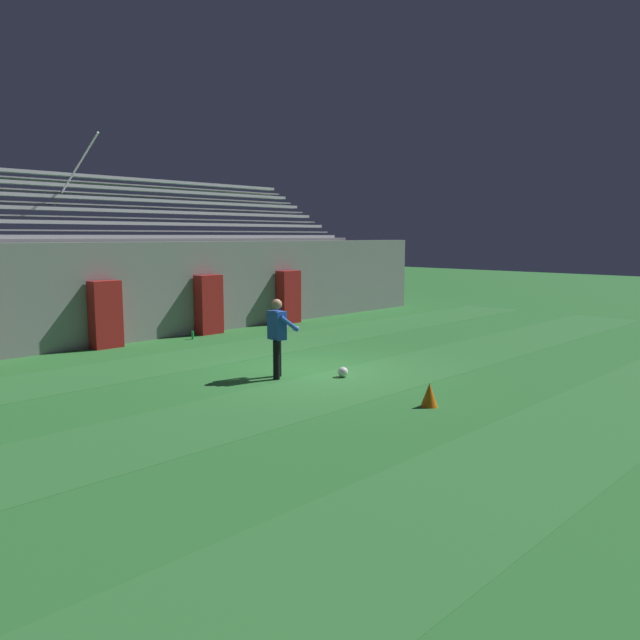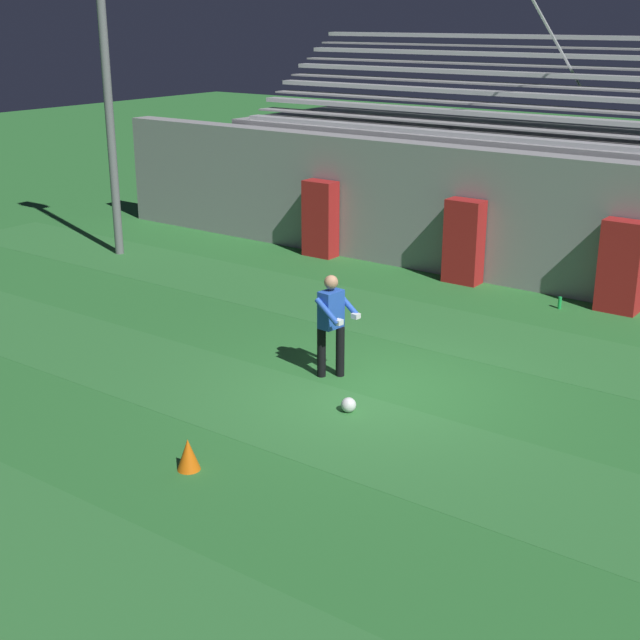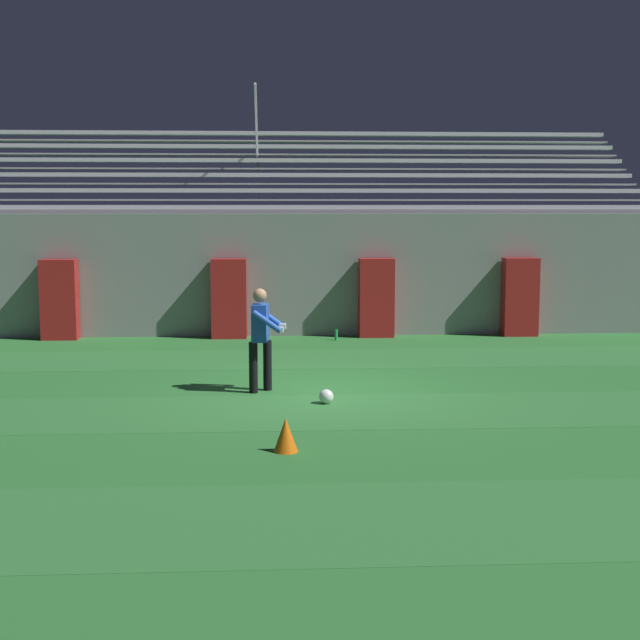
{
  "view_description": "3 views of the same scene",
  "coord_description": "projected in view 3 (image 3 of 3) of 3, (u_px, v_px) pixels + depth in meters",
  "views": [
    {
      "loc": [
        -9.56,
        -9.56,
        2.97
      ],
      "look_at": [
        0.56,
        0.18,
        1.07
      ],
      "focal_mm": 35.0,
      "sensor_mm": 36.0,
      "label": 1
    },
    {
      "loc": [
        6.72,
        -10.71,
        5.47
      ],
      "look_at": [
        -1.05,
        -0.09,
        0.94
      ],
      "focal_mm": 50.0,
      "sensor_mm": 36.0,
      "label": 2
    },
    {
      "loc": [
        -0.74,
        -14.15,
        2.98
      ],
      "look_at": [
        0.01,
        -0.79,
        1.26
      ],
      "focal_mm": 50.0,
      "sensor_mm": 36.0,
      "label": 3
    }
  ],
  "objects": [
    {
      "name": "turf_stripe_mid",
      "position": [
        322.0,
        411.0,
        12.98
      ],
      "size": [
        28.0,
        2.27,
        0.01
      ],
      "primitive_type": "cube",
      "color": "#337A38",
      "rests_on": "ground"
    },
    {
      "name": "turf_stripe_far",
      "position": [
        309.0,
        359.0,
        17.47
      ],
      "size": [
        28.0,
        2.27,
        0.01
      ],
      "primitive_type": "cube",
      "color": "#337A38",
      "rests_on": "ground"
    },
    {
      "name": "soccer_ball",
      "position": [
        326.0,
        397.0,
        13.48
      ],
      "size": [
        0.22,
        0.22,
        0.22
      ],
      "primitive_type": "sphere",
      "color": "white",
      "rests_on": "ground"
    },
    {
      "name": "goalkeeper",
      "position": [
        261.0,
        333.0,
        14.27
      ],
      "size": [
        0.61,
        0.62,
        1.67
      ],
      "color": "black",
      "rests_on": "ground"
    },
    {
      "name": "padding_pillar_far_right",
      "position": [
        520.0,
        297.0,
        20.48
      ],
      "size": [
        0.79,
        0.44,
        1.8
      ],
      "primitive_type": "cube",
      "color": "#B21E1E",
      "rests_on": "ground"
    },
    {
      "name": "ground_plane",
      "position": [
        317.0,
        391.0,
        14.43
      ],
      "size": [
        80.0,
        80.0,
        0.0
      ],
      "primitive_type": "plane",
      "color": "#2D7533"
    },
    {
      "name": "traffic_cone",
      "position": [
        286.0,
        435.0,
        10.84
      ],
      "size": [
        0.3,
        0.3,
        0.42
      ],
      "primitive_type": "cone",
      "color": "orange",
      "rests_on": "ground"
    },
    {
      "name": "turf_stripe_near",
      "position": [
        350.0,
        520.0,
        8.49
      ],
      "size": [
        28.0,
        2.27,
        0.01
      ],
      "primitive_type": "cube",
      "color": "#337A38",
      "rests_on": "ground"
    },
    {
      "name": "padding_pillar_gate_right",
      "position": [
        376.0,
        298.0,
        20.3
      ],
      "size": [
        0.79,
        0.44,
        1.8
      ],
      "primitive_type": "cube",
      "color": "#B21E1E",
      "rests_on": "ground"
    },
    {
      "name": "back_wall",
      "position": [
        302.0,
        274.0,
        20.69
      ],
      "size": [
        24.0,
        0.6,
        2.8
      ],
      "primitive_type": "cube",
      "color": "gray",
      "rests_on": "ground"
    },
    {
      "name": "bleacher_stand",
      "position": [
        298.0,
        262.0,
        23.34
      ],
      "size": [
        18.0,
        4.75,
        5.83
      ],
      "color": "gray",
      "rests_on": "ground"
    },
    {
      "name": "water_bottle",
      "position": [
        336.0,
        335.0,
        19.86
      ],
      "size": [
        0.07,
        0.07,
        0.24
      ],
      "primitive_type": "cylinder",
      "color": "green",
      "rests_on": "ground"
    },
    {
      "name": "padding_pillar_far_left",
      "position": [
        59.0,
        300.0,
        19.9
      ],
      "size": [
        0.79,
        0.44,
        1.8
      ],
      "primitive_type": "cube",
      "color": "#B21E1E",
      "rests_on": "ground"
    },
    {
      "name": "padding_pillar_gate_left",
      "position": [
        229.0,
        299.0,
        20.11
      ],
      "size": [
        0.79,
        0.44,
        1.8
      ],
      "primitive_type": "cube",
      "color": "#B21E1E",
      "rests_on": "ground"
    }
  ]
}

